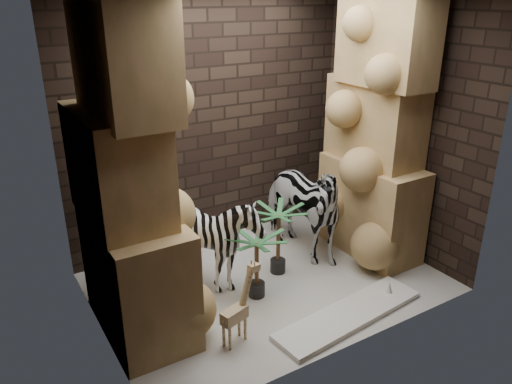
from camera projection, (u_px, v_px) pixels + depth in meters
floor at (268, 282)px, 5.36m from camera, size 3.50×3.50×0.00m
wall_back at (211, 121)px, 5.78m from camera, size 3.50×0.00×3.50m
wall_front at (358, 189)px, 3.80m from camera, size 3.50×0.00×3.50m
wall_left at (84, 182)px, 3.94m from camera, size 0.00×3.00×3.00m
wall_right at (399, 124)px, 5.64m from camera, size 0.00×3.00×3.00m
rock_pillar_left at (128, 174)px, 4.11m from camera, size 0.68×1.30×3.00m
rock_pillar_right at (378, 128)px, 5.48m from camera, size 0.58×1.25×3.00m
zebra_right at (298, 198)px, 5.66m from camera, size 0.75×1.26×1.44m
zebra_left at (214, 245)px, 5.09m from camera, size 1.19×1.32×0.99m
giraffe_toy at (234, 307)px, 4.29m from camera, size 0.40×0.23×0.75m
palm_front at (278, 240)px, 5.40m from camera, size 0.36×0.36×0.79m
palm_back at (257, 266)px, 4.98m from camera, size 0.36×0.36×0.70m
surfboard at (349, 315)px, 4.77m from camera, size 1.68×0.57×0.05m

